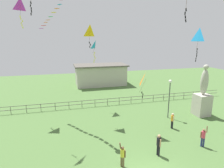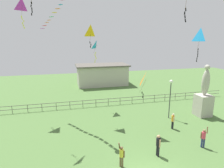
{
  "view_description": "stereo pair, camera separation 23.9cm",
  "coord_description": "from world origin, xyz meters",
  "px_view_note": "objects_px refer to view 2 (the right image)",
  "views": [
    {
      "loc": [
        -5.1,
        -9.32,
        8.63
      ],
      "look_at": [
        -1.04,
        6.08,
        4.85
      ],
      "focal_mm": 30.33,
      "sensor_mm": 36.0,
      "label": 1
    },
    {
      "loc": [
        -4.87,
        -9.38,
        8.63
      ],
      "look_at": [
        -1.04,
        6.08,
        4.85
      ],
      "focal_mm": 30.33,
      "sensor_mm": 36.0,
      "label": 2
    }
  ],
  "objects_px": {
    "person_0": "(158,144)",
    "person_3": "(122,155)",
    "statue_monument": "(204,99)",
    "person_1": "(173,120)",
    "kite_2": "(91,31)",
    "kite_6": "(97,46)",
    "kite_5": "(146,79)",
    "person_2": "(204,137)",
    "kite_0": "(22,5)",
    "kite_7": "(200,37)",
    "lamppost": "(171,91)"
  },
  "relations": [
    {
      "from": "person_0",
      "to": "kite_6",
      "type": "xyz_separation_m",
      "value": [
        -2.61,
        11.59,
        6.88
      ]
    },
    {
      "from": "lamppost",
      "to": "person_1",
      "type": "bearing_deg",
      "value": -112.63
    },
    {
      "from": "person_1",
      "to": "kite_5",
      "type": "bearing_deg",
      "value": 174.53
    },
    {
      "from": "statue_monument",
      "to": "kite_6",
      "type": "height_order",
      "value": "kite_6"
    },
    {
      "from": "lamppost",
      "to": "kite_2",
      "type": "xyz_separation_m",
      "value": [
        -8.27,
        1.93,
        6.2
      ]
    },
    {
      "from": "kite_2",
      "to": "kite_6",
      "type": "relative_size",
      "value": 0.85
    },
    {
      "from": "person_0",
      "to": "lamppost",
      "type": "bearing_deg",
      "value": 53.84
    },
    {
      "from": "kite_2",
      "to": "kite_7",
      "type": "relative_size",
      "value": 0.72
    },
    {
      "from": "person_1",
      "to": "kite_0",
      "type": "height_order",
      "value": "kite_0"
    },
    {
      "from": "person_1",
      "to": "kite_2",
      "type": "distance_m",
      "value": 11.98
    },
    {
      "from": "person_0",
      "to": "kite_7",
      "type": "bearing_deg",
      "value": 36.07
    },
    {
      "from": "person_1",
      "to": "kite_2",
      "type": "height_order",
      "value": "kite_2"
    },
    {
      "from": "kite_2",
      "to": "kite_6",
      "type": "height_order",
      "value": "kite_2"
    },
    {
      "from": "kite_0",
      "to": "lamppost",
      "type": "bearing_deg",
      "value": -17.49
    },
    {
      "from": "kite_2",
      "to": "kite_7",
      "type": "height_order",
      "value": "kite_2"
    },
    {
      "from": "person_0",
      "to": "kite_2",
      "type": "distance_m",
      "value": 12.27
    },
    {
      "from": "person_3",
      "to": "kite_6",
      "type": "relative_size",
      "value": 0.67
    },
    {
      "from": "statue_monument",
      "to": "person_1",
      "type": "height_order",
      "value": "statue_monument"
    },
    {
      "from": "person_1",
      "to": "kite_7",
      "type": "height_order",
      "value": "kite_7"
    },
    {
      "from": "person_3",
      "to": "kite_7",
      "type": "bearing_deg",
      "value": 28.73
    },
    {
      "from": "person_0",
      "to": "kite_7",
      "type": "xyz_separation_m",
      "value": [
        6.25,
        4.56,
        7.88
      ]
    },
    {
      "from": "kite_7",
      "to": "person_0",
      "type": "bearing_deg",
      "value": -143.93
    },
    {
      "from": "statue_monument",
      "to": "kite_6",
      "type": "xyz_separation_m",
      "value": [
        -11.29,
        5.66,
        5.91
      ]
    },
    {
      "from": "person_0",
      "to": "person_3",
      "type": "height_order",
      "value": "person_3"
    },
    {
      "from": "statue_monument",
      "to": "person_2",
      "type": "xyz_separation_m",
      "value": [
        -4.57,
        -5.76,
        -1.04
      ]
    },
    {
      "from": "kite_6",
      "to": "person_1",
      "type": "bearing_deg",
      "value": -52.2
    },
    {
      "from": "kite_2",
      "to": "kite_5",
      "type": "height_order",
      "value": "kite_2"
    },
    {
      "from": "kite_0",
      "to": "kite_6",
      "type": "bearing_deg",
      "value": 5.15
    },
    {
      "from": "person_0",
      "to": "kite_6",
      "type": "relative_size",
      "value": 0.65
    },
    {
      "from": "statue_monument",
      "to": "kite_6",
      "type": "relative_size",
      "value": 2.21
    },
    {
      "from": "kite_6",
      "to": "kite_2",
      "type": "bearing_deg",
      "value": -108.19
    },
    {
      "from": "lamppost",
      "to": "person_0",
      "type": "distance_m",
      "value": 7.97
    },
    {
      "from": "person_2",
      "to": "kite_5",
      "type": "bearing_deg",
      "value": 132.38
    },
    {
      "from": "person_1",
      "to": "kite_7",
      "type": "distance_m",
      "value": 8.46
    },
    {
      "from": "person_2",
      "to": "kite_7",
      "type": "height_order",
      "value": "kite_7"
    },
    {
      "from": "kite_5",
      "to": "kite_6",
      "type": "distance_m",
      "value": 8.71
    },
    {
      "from": "kite_5",
      "to": "person_0",
      "type": "bearing_deg",
      "value": -98.89
    },
    {
      "from": "kite_0",
      "to": "kite_5",
      "type": "relative_size",
      "value": 1.22
    },
    {
      "from": "person_2",
      "to": "person_1",
      "type": "bearing_deg",
      "value": 99.87
    },
    {
      "from": "person_0",
      "to": "person_3",
      "type": "xyz_separation_m",
      "value": [
        -3.02,
        -0.53,
        -0.09
      ]
    },
    {
      "from": "statue_monument",
      "to": "person_1",
      "type": "bearing_deg",
      "value": -156.91
    },
    {
      "from": "kite_5",
      "to": "person_2",
      "type": "bearing_deg",
      "value": -47.62
    },
    {
      "from": "person_0",
      "to": "kite_6",
      "type": "bearing_deg",
      "value": 102.68
    },
    {
      "from": "statue_monument",
      "to": "kite_2",
      "type": "distance_m",
      "value": 14.64
    },
    {
      "from": "person_0",
      "to": "person_2",
      "type": "distance_m",
      "value": 4.12
    },
    {
      "from": "person_2",
      "to": "kite_0",
      "type": "bearing_deg",
      "value": 143.55
    },
    {
      "from": "person_1",
      "to": "person_2",
      "type": "height_order",
      "value": "person_2"
    },
    {
      "from": "kite_0",
      "to": "kite_7",
      "type": "bearing_deg",
      "value": -20.84
    },
    {
      "from": "kite_2",
      "to": "person_1",
      "type": "bearing_deg",
      "value": -31.29
    },
    {
      "from": "kite_5",
      "to": "statue_monument",
      "type": "bearing_deg",
      "value": 13.51
    }
  ]
}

